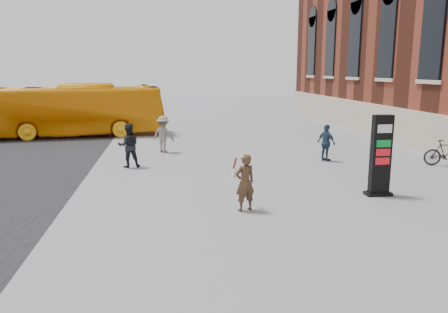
{
  "coord_description": "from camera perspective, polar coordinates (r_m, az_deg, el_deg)",
  "views": [
    {
      "loc": [
        -2.19,
        -10.27,
        3.68
      ],
      "look_at": [
        -0.58,
        1.66,
        1.28
      ],
      "focal_mm": 35.0,
      "sensor_mm": 36.0,
      "label": 1
    }
  ],
  "objects": [
    {
      "name": "woman",
      "position": [
        11.5,
        2.73,
        -3.32
      ],
      "size": [
        0.7,
        0.67,
        1.54
      ],
      "rotation": [
        0.0,
        0.0,
        3.47
      ],
      "color": "#392819",
      "rests_on": "ground"
    },
    {
      "name": "pedestrian_b",
      "position": [
        19.87,
        -7.92,
        2.91
      ],
      "size": [
        1.23,
        1.12,
        1.66
      ],
      "primitive_type": "imported",
      "rotation": [
        0.0,
        0.0,
        2.53
      ],
      "color": "gray",
      "rests_on": "ground"
    },
    {
      "name": "pedestrian_a",
      "position": [
        17.03,
        -12.34,
        1.41
      ],
      "size": [
        0.91,
        0.76,
        1.68
      ],
      "primitive_type": "imported",
      "rotation": [
        0.0,
        0.0,
        3.3
      ],
      "color": "black",
      "rests_on": "ground"
    },
    {
      "name": "ground",
      "position": [
        11.13,
        4.13,
        -8.08
      ],
      "size": [
        100.0,
        100.0,
        0.0
      ],
      "primitive_type": "plane",
      "color": "#9E9EA3"
    },
    {
      "name": "bike_7",
      "position": [
        18.99,
        27.08,
        0.41
      ],
      "size": [
        1.76,
        0.92,
        1.02
      ],
      "primitive_type": "imported",
      "rotation": [
        0.0,
        0.0,
        1.3
      ],
      "color": "black",
      "rests_on": "ground"
    },
    {
      "name": "info_pylon",
      "position": [
        13.61,
        19.78,
        0.09
      ],
      "size": [
        0.77,
        0.39,
        2.4
      ],
      "rotation": [
        0.0,
        0.0,
        -0.01
      ],
      "color": "black",
      "rests_on": "ground"
    },
    {
      "name": "bus",
      "position": [
        25.93,
        -19.61,
        5.72
      ],
      "size": [
        10.71,
        3.53,
        2.93
      ],
      "primitive_type": "imported",
      "rotation": [
        0.0,
        0.0,
        1.67
      ],
      "color": "#EFA00E",
      "rests_on": "road"
    },
    {
      "name": "pedestrian_c",
      "position": [
        18.26,
        13.22,
        1.75
      ],
      "size": [
        0.74,
        0.95,
        1.51
      ],
      "primitive_type": "imported",
      "rotation": [
        0.0,
        0.0,
        2.06
      ],
      "color": "#2A3D50",
      "rests_on": "ground"
    }
  ]
}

